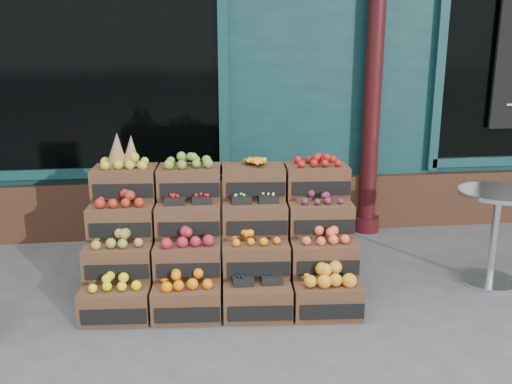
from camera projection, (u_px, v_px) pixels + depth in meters
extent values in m
plane|color=#4B4B4E|center=(295.00, 327.00, 4.20)|extent=(60.00, 60.00, 0.00)
cube|color=#0F3335|center=(231.00, 14.00, 8.55)|extent=(12.00, 6.00, 4.80)
cube|color=#0F3335|center=(256.00, 93.00, 5.96)|extent=(12.00, 0.12, 3.00)
cube|color=#392217|center=(257.00, 205.00, 6.21)|extent=(12.00, 0.18, 0.60)
cube|color=black|center=(96.00, 70.00, 5.63)|extent=(2.40, 0.06, 2.00)
cylinder|color=#340C0E|center=(373.00, 84.00, 5.89)|extent=(0.18, 0.18, 3.20)
cube|color=#4C2F1E|center=(116.00, 302.00, 4.30)|extent=(0.54, 0.40, 0.26)
cube|color=black|center=(112.00, 317.00, 4.13)|extent=(0.47, 0.05, 0.12)
cube|color=yellow|center=(115.00, 281.00, 4.26)|extent=(0.43, 0.30, 0.08)
cube|color=#4C2F1E|center=(187.00, 301.00, 4.33)|extent=(0.54, 0.40, 0.26)
cube|color=black|center=(186.00, 315.00, 4.15)|extent=(0.47, 0.05, 0.12)
cube|color=orange|center=(186.00, 279.00, 4.28)|extent=(0.43, 0.30, 0.09)
cube|color=#4C2F1E|center=(257.00, 299.00, 4.35)|extent=(0.54, 0.40, 0.26)
cube|color=black|center=(259.00, 314.00, 4.18)|extent=(0.47, 0.05, 0.12)
cube|color=black|center=(257.00, 282.00, 4.32)|extent=(0.43, 0.30, 0.03)
cube|color=#4C2F1E|center=(326.00, 298.00, 4.38)|extent=(0.54, 0.40, 0.26)
cube|color=black|center=(331.00, 312.00, 4.20)|extent=(0.47, 0.05, 0.12)
cube|color=orange|center=(327.00, 275.00, 4.33)|extent=(0.43, 0.30, 0.12)
cube|color=#4C2F1E|center=(119.00, 260.00, 4.45)|extent=(0.54, 0.40, 0.26)
cube|color=black|center=(115.00, 272.00, 4.27)|extent=(0.47, 0.05, 0.12)
cube|color=olive|center=(118.00, 239.00, 4.40)|extent=(0.43, 0.30, 0.09)
cube|color=#4C2F1E|center=(188.00, 258.00, 4.47)|extent=(0.54, 0.40, 0.26)
cube|color=black|center=(186.00, 271.00, 4.30)|extent=(0.47, 0.05, 0.12)
cube|color=maroon|center=(187.00, 237.00, 4.43)|extent=(0.43, 0.30, 0.10)
cube|color=#4C2F1E|center=(256.00, 257.00, 4.50)|extent=(0.54, 0.40, 0.26)
cube|color=black|center=(257.00, 270.00, 4.32)|extent=(0.47, 0.05, 0.12)
cube|color=orange|center=(256.00, 238.00, 4.45)|extent=(0.43, 0.30, 0.07)
cube|color=#4C2F1E|center=(323.00, 256.00, 4.52)|extent=(0.54, 0.40, 0.26)
cube|color=black|center=(327.00, 268.00, 4.35)|extent=(0.47, 0.05, 0.12)
cube|color=#EF5732|center=(324.00, 236.00, 4.48)|extent=(0.43, 0.30, 0.08)
cube|color=#4C2F1E|center=(122.00, 220.00, 4.59)|extent=(0.54, 0.40, 0.26)
cube|color=black|center=(118.00, 230.00, 4.41)|extent=(0.47, 0.05, 0.12)
cube|color=maroon|center=(121.00, 199.00, 4.54)|extent=(0.43, 0.30, 0.09)
cube|color=#4C2F1E|center=(189.00, 219.00, 4.61)|extent=(0.54, 0.40, 0.26)
cube|color=black|center=(187.00, 229.00, 4.44)|extent=(0.47, 0.05, 0.12)
cube|color=#B40816|center=(188.00, 201.00, 4.58)|extent=(0.43, 0.30, 0.03)
cube|color=#4C2F1E|center=(255.00, 218.00, 4.64)|extent=(0.54, 0.40, 0.26)
cube|color=black|center=(256.00, 228.00, 4.46)|extent=(0.47, 0.05, 0.12)
cube|color=#99BE58|center=(255.00, 201.00, 4.60)|extent=(0.43, 0.30, 0.03)
cube|color=#4C2F1E|center=(320.00, 217.00, 4.66)|extent=(0.54, 0.40, 0.26)
cube|color=black|center=(323.00, 227.00, 4.49)|extent=(0.47, 0.05, 0.12)
cube|color=#531E37|center=(320.00, 198.00, 4.62)|extent=(0.43, 0.30, 0.07)
cube|color=#4C2F1E|center=(125.00, 182.00, 4.73)|extent=(0.54, 0.40, 0.26)
cube|color=black|center=(121.00, 191.00, 4.56)|extent=(0.47, 0.05, 0.12)
cube|color=gold|center=(124.00, 162.00, 4.69)|extent=(0.43, 0.30, 0.09)
cube|color=#4C2F1E|center=(190.00, 182.00, 4.76)|extent=(0.54, 0.40, 0.26)
cube|color=black|center=(188.00, 190.00, 4.58)|extent=(0.47, 0.05, 0.12)
cube|color=olive|center=(189.00, 161.00, 4.71)|extent=(0.43, 0.30, 0.09)
cube|color=#4C2F1E|center=(253.00, 181.00, 4.78)|extent=(0.54, 0.40, 0.26)
cube|color=black|center=(254.00, 190.00, 4.61)|extent=(0.47, 0.05, 0.12)
cube|color=gold|center=(253.00, 161.00, 4.74)|extent=(0.43, 0.30, 0.08)
cube|color=#4C2F1E|center=(316.00, 180.00, 4.81)|extent=(0.54, 0.40, 0.26)
cube|color=black|center=(320.00, 189.00, 4.63)|extent=(0.47, 0.05, 0.12)
cube|color=#AD1312|center=(317.00, 161.00, 4.76)|extent=(0.43, 0.30, 0.08)
cube|color=#392217|center=(223.00, 288.00, 4.55)|extent=(2.14, 0.52, 0.26)
cube|color=#392217|center=(223.00, 262.00, 4.73)|extent=(2.14, 0.52, 0.51)
cube|color=#392217|center=(222.00, 239.00, 4.90)|extent=(2.14, 0.52, 0.77)
cone|color=olive|center=(117.00, 150.00, 4.65)|extent=(0.18, 0.18, 0.30)
cone|color=olive|center=(131.00, 151.00, 4.71)|extent=(0.16, 0.16, 0.26)
cylinder|color=silver|center=(489.00, 281.00, 4.96)|extent=(0.48, 0.48, 0.03)
cylinder|color=silver|center=(494.00, 239.00, 4.85)|extent=(0.07, 0.07, 0.79)
cylinder|color=silver|center=(499.00, 193.00, 4.75)|extent=(0.66, 0.66, 0.03)
imported|color=#18542A|center=(81.00, 136.00, 6.32)|extent=(0.74, 0.49, 2.01)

